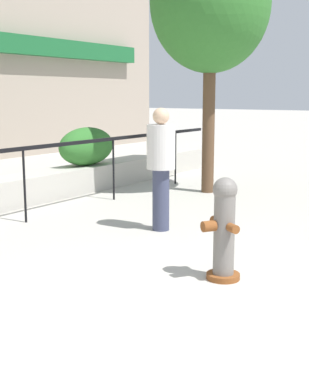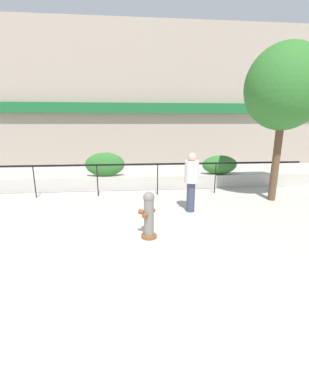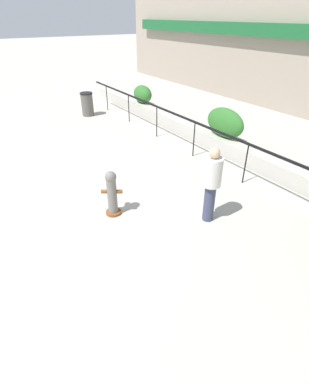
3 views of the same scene
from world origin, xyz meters
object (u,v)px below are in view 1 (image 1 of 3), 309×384
Objects in this scene: street_tree at (211,4)px; pedestrian at (161,161)px; hedge_bush_2 at (87,146)px; fire_hydrant at (224,228)px.

street_tree is 4.07m from pedestrian.
hedge_bush_2 is 3.62m from street_tree.
hedge_bush_2 is at bearing 55.27° from fire_hydrant.
fire_hydrant is 0.22× the size of street_tree.
fire_hydrant is 0.62× the size of pedestrian.
fire_hydrant is 5.90m from street_tree.
pedestrian is at bearing -163.66° from street_tree.
hedge_bush_2 is at bearing 57.86° from pedestrian.
street_tree is at bearing 16.34° from pedestrian.
pedestrian is (-1.91, -3.04, 0.11)m from hedge_bush_2.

